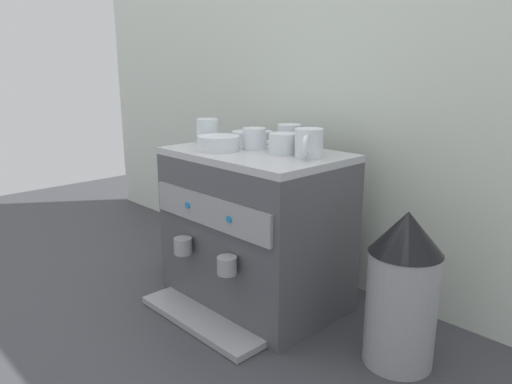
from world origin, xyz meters
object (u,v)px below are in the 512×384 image
(ceramic_bowl_1, at_px, (247,137))
(milk_pitcher, at_px, (175,248))
(ceramic_cup_2, at_px, (283,143))
(ceramic_cup_4, at_px, (289,136))
(ceramic_bowl_0, at_px, (219,143))
(ceramic_cup_1, at_px, (256,139))
(ceramic_cup_3, at_px, (313,141))
(coffee_grinder, at_px, (402,288))
(ceramic_cup_0, at_px, (208,131))
(ceramic_cup_5, at_px, (309,143))
(espresso_machine, at_px, (255,229))

(ceramic_bowl_1, height_order, milk_pitcher, ceramic_bowl_1)
(ceramic_bowl_1, relative_size, milk_pitcher, 0.71)
(ceramic_cup_2, relative_size, ceramic_cup_4, 1.05)
(ceramic_cup_4, bearing_deg, milk_pitcher, -161.07)
(ceramic_bowl_0, bearing_deg, ceramic_cup_1, 55.67)
(ceramic_cup_3, relative_size, coffee_grinder, 0.22)
(ceramic_cup_1, relative_size, ceramic_bowl_0, 0.82)
(ceramic_cup_0, distance_m, ceramic_cup_4, 0.27)
(ceramic_cup_5, relative_size, ceramic_bowl_1, 1.10)
(ceramic_cup_0, relative_size, ceramic_cup_2, 0.88)
(ceramic_cup_2, xyz_separation_m, ceramic_bowl_0, (-0.18, -0.10, -0.01))
(ceramic_cup_2, height_order, ceramic_cup_5, ceramic_cup_5)
(ceramic_cup_2, xyz_separation_m, coffee_grinder, (0.42, -0.00, -0.32))
(ceramic_cup_0, relative_size, ceramic_bowl_0, 0.79)
(ceramic_cup_4, bearing_deg, ceramic_cup_0, -149.60)
(ceramic_bowl_0, height_order, ceramic_bowl_1, ceramic_bowl_0)
(ceramic_cup_0, bearing_deg, ceramic_bowl_0, -23.01)
(espresso_machine, relative_size, coffee_grinder, 1.34)
(ceramic_cup_2, xyz_separation_m, ceramic_bowl_1, (-0.22, 0.06, -0.01))
(ceramic_cup_3, relative_size, milk_pitcher, 0.61)
(espresso_machine, height_order, ceramic_cup_5, ceramic_cup_5)
(ceramic_cup_4, bearing_deg, ceramic_cup_1, -120.65)
(ceramic_cup_4, xyz_separation_m, ceramic_cup_5, (0.15, -0.08, 0.00))
(espresso_machine, bearing_deg, ceramic_bowl_1, 145.25)
(ceramic_cup_4, height_order, ceramic_bowl_1, ceramic_cup_4)
(ceramic_cup_0, height_order, ceramic_cup_5, ceramic_cup_0)
(ceramic_cup_1, xyz_separation_m, milk_pitcher, (-0.38, -0.06, -0.46))
(ceramic_cup_1, relative_size, ceramic_cup_5, 0.91)
(ceramic_cup_0, height_order, ceramic_bowl_0, ceramic_cup_0)
(ceramic_cup_1, height_order, ceramic_bowl_0, ceramic_cup_1)
(ceramic_cup_3, bearing_deg, espresso_machine, -141.42)
(espresso_machine, xyz_separation_m, ceramic_cup_5, (0.18, 0.04, 0.29))
(ceramic_cup_3, height_order, milk_pitcher, ceramic_cup_3)
(ceramic_cup_0, xyz_separation_m, ceramic_cup_4, (0.24, 0.14, -0.00))
(ceramic_cup_0, distance_m, ceramic_cup_5, 0.39)
(espresso_machine, distance_m, ceramic_cup_2, 0.30)
(espresso_machine, bearing_deg, ceramic_cup_2, 18.35)
(ceramic_cup_2, height_order, ceramic_bowl_1, ceramic_cup_2)
(ceramic_cup_4, bearing_deg, ceramic_cup_2, -56.26)
(ceramic_cup_3, bearing_deg, coffee_grinder, -12.47)
(ceramic_bowl_0, xyz_separation_m, milk_pitcher, (-0.32, 0.04, -0.44))
(ceramic_cup_2, distance_m, ceramic_cup_4, 0.11)
(ceramic_cup_5, relative_size, ceramic_bowl_0, 0.90)
(ceramic_cup_0, bearing_deg, espresso_machine, 5.53)
(ceramic_bowl_0, xyz_separation_m, coffee_grinder, (0.60, 0.10, -0.31))
(espresso_machine, relative_size, ceramic_cup_3, 6.11)
(espresso_machine, distance_m, ceramic_bowl_0, 0.29)
(ceramic_cup_4, height_order, ceramic_cup_5, ceramic_cup_5)
(espresso_machine, height_order, ceramic_bowl_0, ceramic_bowl_0)
(ceramic_cup_3, distance_m, ceramic_bowl_0, 0.29)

